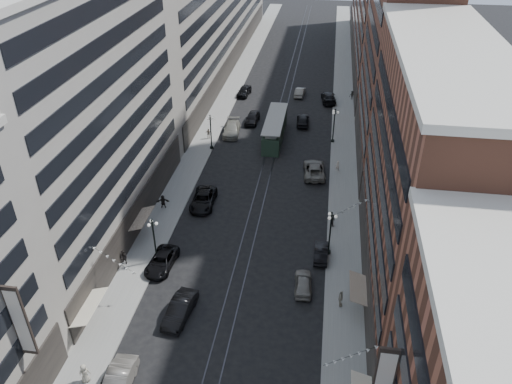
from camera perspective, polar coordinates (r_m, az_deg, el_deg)
The scene contains 36 objects.
ground at distance 80.52m, azimuth 2.14°, elevation 6.11°, with size 220.00×220.00×0.00m, color black.
sidewalk_west at distance 91.13m, azimuth -4.10°, elevation 9.32°, with size 4.00×180.00×0.15m, color gray.
sidewalk_east at distance 89.29m, azimuth 10.00°, elevation 8.41°, with size 4.00×180.00×0.15m, color gray.
rail_west at distance 89.63m, azimuth 2.43°, elevation 8.93°, with size 0.12×180.00×0.02m, color #2D2D33.
rail_east at distance 89.51m, azimuth 3.33°, elevation 8.87°, with size 0.12×180.00×0.02m, color #2D2D33.
building_west_mid at distance 55.50m, azimuth -18.84°, elevation 7.76°, with size 8.00×36.00×28.00m, color gray.
building_west_far at distance 112.93m, azimuth -4.66°, elevation 20.68°, with size 8.00×90.00×26.00m, color gray.
building_east_mid at distance 47.23m, azimuth 18.71°, elevation 0.64°, with size 8.00×30.00×24.00m, color brown.
building_east_tower at distance 70.08m, azimuth 16.88°, elevation 19.08°, with size 8.00×26.00×42.00m, color brown.
building_east_far at distance 119.62m, azimuth 13.57°, elevation 20.12°, with size 8.00×72.00×24.00m, color brown.
lamppost_sw_far at distance 54.03m, azimuth -11.55°, elevation -5.28°, with size 1.03×1.14×5.52m.
lamppost_sw_mid at distance 76.18m, azimuth -5.19°, elevation 6.99°, with size 1.03×1.14×5.52m.
lamppost_se_far at distance 54.55m, azimuth 8.48°, elevation -4.51°, with size 1.03×1.14×5.52m.
lamppost_se_mid at distance 78.87m, azimuth 8.90°, elevation 7.63°, with size 1.03×1.14×5.52m.
streetcar at distance 79.85m, azimuth 2.17°, elevation 7.18°, with size 2.85×12.88×3.56m.
car_1 at distance 44.47m, azimuth -15.55°, elevation -20.36°, with size 1.90×5.44×1.79m, color slate.
car_2 at distance 54.70m, azimuth -10.72°, elevation -7.78°, with size 2.47×5.35×1.49m, color black.
car_4 at distance 51.46m, azimuth 5.42°, elevation -10.31°, with size 1.75×4.34×1.48m, color slate.
car_5 at distance 48.94m, azimuth -8.69°, elevation -13.13°, with size 1.86×5.32×1.75m, color black.
pedestrian_1 at distance 45.63m, azimuth -18.99°, elevation -18.99°, with size 0.92×0.50×1.87m, color #A19B86.
pedestrian_2 at distance 55.69m, azimuth -14.87°, elevation -7.23°, with size 0.83×0.46×1.71m, color black.
pedestrian_4 at distance 49.84m, azimuth 9.65°, elevation -11.91°, with size 1.08×0.49×1.83m, color #ABA28D.
car_7 at distance 63.69m, azimuth -6.04°, elevation -0.85°, with size 2.78×6.03×1.67m, color black.
car_8 at distance 81.79m, azimuth -2.81°, elevation 7.22°, with size 2.51×6.17×1.79m, color gray.
car_9 at distance 97.54m, azimuth -1.37°, elevation 11.47°, with size 2.03×5.04×1.72m, color black.
car_10 at distance 55.47m, azimuth 7.44°, elevation -6.85°, with size 1.47×4.22×1.39m, color black.
car_11 at distance 70.38m, azimuth 6.68°, elevation 2.59°, with size 2.85×6.19×1.72m, color #69665D.
car_12 at distance 95.34m, azimuth 8.29°, elevation 10.65°, with size 2.45×6.04×1.75m, color black.
car_13 at distance 85.73m, azimuth -0.43°, elevation 8.46°, with size 2.05×5.10×1.74m, color black.
car_14 at distance 97.64m, azimuth 5.04°, elevation 11.32°, with size 1.62×4.66×1.54m, color gray.
pedestrian_5 at distance 63.68m, azimuth -10.59°, elevation -1.07°, with size 1.63×0.47×1.76m, color black.
pedestrian_6 at distance 80.26m, azimuth -5.43°, elevation 6.69°, with size 1.00×0.46×1.71m, color #B2A493.
pedestrian_7 at distance 60.19m, azimuth 8.72°, elevation -3.19°, with size 0.73×0.40×1.50m, color black.
pedestrian_8 at distance 71.59m, azimuth 9.30°, elevation 2.97°, with size 0.56×0.37×1.55m, color beige.
pedestrian_9 at distance 96.88m, azimuth 10.94°, elevation 10.82°, with size 1.07×0.44×1.66m, color black.
car_extra_0 at distance 85.39m, azimuth 5.38°, elevation 8.21°, with size 2.04×5.07×1.73m, color black.
Camera 1 is at (7.56, -11.93, 35.40)m, focal length 35.00 mm.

